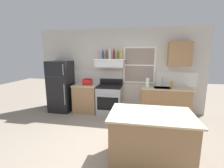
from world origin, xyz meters
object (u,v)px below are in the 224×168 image
object	(u,v)px
refrigerator	(61,86)
bottle_amber_wine	(107,55)
bottle_blue_liqueur	(103,55)
paper_towel_roll	(148,83)
bottle_clear_tall	(110,54)
kitchen_island	(150,138)
dish_soap_bottle	(172,84)
bottle_red_label_wine	(114,55)
bottle_olive_oil_square	(118,55)
stove_range	(110,99)
bottle_champagne_gold_foil	(121,55)
toaster	(88,82)
bottle_rose_pink	(99,55)

from	to	relation	value
refrigerator	bottle_amber_wine	bearing A→B (deg)	6.53
bottle_blue_liqueur	paper_towel_roll	bearing A→B (deg)	-4.86
bottle_clear_tall	kitchen_island	world-z (taller)	bottle_clear_tall
paper_towel_roll	dish_soap_bottle	bearing A→B (deg)	8.02
bottle_red_label_wine	bottle_olive_oil_square	size ratio (longest dim) A/B	1.14
stove_range	bottle_champagne_gold_foil	world-z (taller)	bottle_champagne_gold_foil
bottle_red_label_wine	bottle_olive_oil_square	xyz separation A→B (m)	(0.12, 0.04, -0.02)
refrigerator	dish_soap_bottle	world-z (taller)	refrigerator
bottle_amber_wine	bottle_olive_oil_square	size ratio (longest dim) A/B	1.06
bottle_amber_wine	kitchen_island	distance (m)	2.99
bottle_olive_oil_square	bottle_champagne_gold_foil	size ratio (longest dim) A/B	0.91
toaster	paper_towel_roll	bearing A→B (deg)	-0.02
bottle_blue_liqueur	bottle_champagne_gold_foil	world-z (taller)	bottle_champagne_gold_foil
stove_range	bottle_blue_liqueur	world-z (taller)	bottle_blue_liqueur
bottle_amber_wine	bottle_champagne_gold_foil	xyz separation A→B (m)	(0.47, -0.08, 0.00)
bottle_rose_pink	bottle_clear_tall	distance (m)	0.35
toaster	bottle_amber_wine	xyz separation A→B (m)	(0.62, 0.11, 0.86)
toaster	dish_soap_bottle	xyz separation A→B (m)	(2.62, 0.10, -0.01)
stove_range	bottle_rose_pink	world-z (taller)	bottle_rose_pink
bottle_rose_pink	bottle_champagne_gold_foil	bearing A→B (deg)	0.79
bottle_red_label_wine	kitchen_island	distance (m)	2.84
bottle_blue_liqueur	dish_soap_bottle	size ratio (longest dim) A/B	1.57
toaster	paper_towel_roll	size ratio (longest dim) A/B	1.10
refrigerator	dish_soap_bottle	distance (m)	3.54
refrigerator	bottle_amber_wine	xyz separation A→B (m)	(1.53, 0.18, 1.03)
bottle_champagne_gold_foil	dish_soap_bottle	xyz separation A→B (m)	(1.53, 0.06, -0.87)
paper_towel_roll	bottle_blue_liqueur	bearing A→B (deg)	175.14
stove_range	bottle_amber_wine	size ratio (longest dim) A/B	3.75
bottle_clear_tall	bottle_red_label_wine	size ratio (longest dim) A/B	1.11
bottle_clear_tall	dish_soap_bottle	world-z (taller)	bottle_clear_tall
bottle_red_label_wine	paper_towel_roll	size ratio (longest dim) A/B	1.15
bottle_champagne_gold_foil	kitchen_island	size ratio (longest dim) A/B	0.21
stove_range	dish_soap_bottle	distance (m)	1.96
refrigerator	bottle_rose_pink	xyz separation A→B (m)	(1.29, 0.09, 1.03)
bottle_clear_tall	stove_range	bearing A→B (deg)	-85.10
toaster	bottle_red_label_wine	size ratio (longest dim) A/B	0.96
bottle_olive_oil_square	kitchen_island	world-z (taller)	bottle_olive_oil_square
stove_range	bottle_clear_tall	size ratio (longest dim) A/B	3.17
stove_range	bottle_blue_liqueur	size ratio (longest dim) A/B	3.85
stove_range	bottle_champagne_gold_foil	bearing A→B (deg)	11.94
toaster	kitchen_island	xyz separation A→B (m)	(1.89, -2.19, -0.55)
stove_range	dish_soap_bottle	world-z (taller)	same
toaster	bottle_rose_pink	world-z (taller)	bottle_rose_pink
bottle_olive_oil_square	bottle_champagne_gold_foil	xyz separation A→B (m)	(0.10, -0.05, 0.01)
refrigerator	bottle_olive_oil_square	world-z (taller)	bottle_olive_oil_square
bottle_blue_liqueur	bottle_olive_oil_square	bearing A→B (deg)	-3.72
bottle_blue_liqueur	bottle_amber_wine	world-z (taller)	bottle_amber_wine
kitchen_island	refrigerator	bearing A→B (deg)	142.76
stove_range	bottle_red_label_wine	size ratio (longest dim) A/B	3.51
stove_range	paper_towel_roll	xyz separation A→B (m)	(1.17, 0.04, 0.58)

